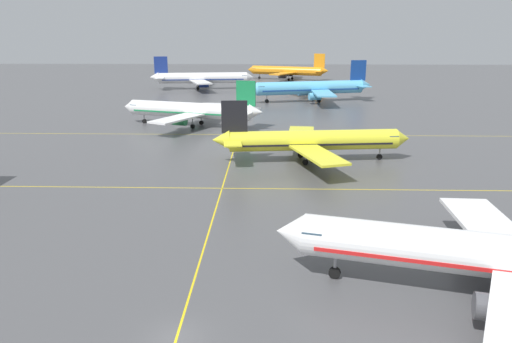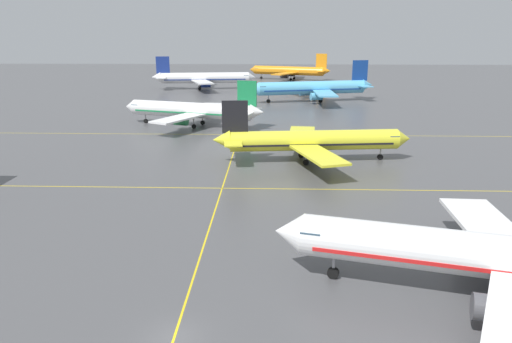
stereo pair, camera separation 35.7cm
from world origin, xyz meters
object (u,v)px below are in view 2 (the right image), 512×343
Objects in this scene: airliner_front_gate at (498,258)px; airliner_distant_taxiway at (290,71)px; airliner_third_row at (193,110)px; airliner_far_left_stand at (313,88)px; airliner_far_right_stand at (204,78)px; airliner_second_row at (312,141)px.

airliner_front_gate is 188.63m from airliner_distant_taxiway.
airliner_far_left_stand is (31.87, 42.41, 0.56)m from airliner_third_row.
airliner_far_right_stand is 1.06× the size of airliner_distant_taxiway.
airliner_far_left_stand reaches higher than airliner_far_right_stand.
airliner_distant_taxiway reaches higher than airliner_third_row.
airliner_far_left_stand is at bearing -85.74° from airliner_distant_taxiway.
airliner_far_left_stand reaches higher than airliner_front_gate.
airliner_far_right_stand is 50.77m from airliner_distant_taxiway.
airliner_third_row is at bearing -126.92° from airliner_far_left_stand.
airliner_second_row is at bearing -50.41° from airliner_third_row.
airliner_far_left_stand is 1.01× the size of airliner_far_right_stand.
airliner_second_row is 0.85× the size of airliner_far_left_stand.
airliner_far_right_stand is at bearing 106.74° from airliner_front_gate.
airliner_distant_taxiway is (-5.21, 70.05, -0.25)m from airliner_far_left_stand.
airliner_far_right_stand is at bearing -132.79° from airliner_distant_taxiway.
airliner_third_row is at bearing -103.33° from airliner_distant_taxiway.
airliner_second_row is (-11.89, 44.76, -0.32)m from airliner_front_gate.
airliner_third_row is 0.94× the size of airliner_distant_taxiway.
airliner_distant_taxiway is at bearing 89.62° from airliner_second_row.
airliner_front_gate is 1.05× the size of airliner_third_row.
airliner_third_row is at bearing 116.37° from airliner_front_gate.
airliner_second_row is at bearing -72.48° from airliner_far_right_stand.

